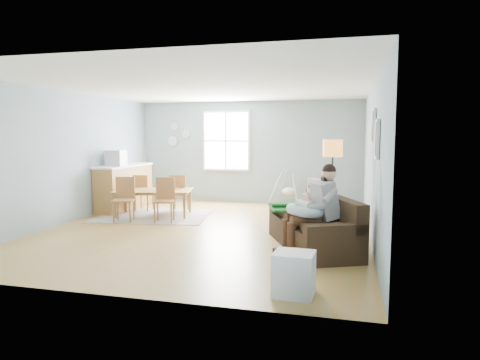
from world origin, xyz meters
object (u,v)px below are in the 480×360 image
(monitor, at_px, (116,158))
(dining_table, at_px, (154,203))
(storage_cube, at_px, (293,274))
(chair_nw, at_px, (143,191))
(toddler, at_px, (307,202))
(counter, at_px, (124,187))
(chair_se, at_px, (165,197))
(chair_ne, at_px, (179,191))
(chair_sw, at_px, (124,196))
(floor_lamp, at_px, (333,156))
(baby_swing, at_px, (289,191))
(father, at_px, (315,206))
(sofa, at_px, (316,229))

(monitor, bearing_deg, dining_table, -16.43)
(storage_cube, xyz_separation_m, chair_nw, (-4.15, 4.53, 0.24))
(toddler, bearing_deg, counter, 152.89)
(chair_se, relative_size, chair_ne, 1.05)
(chair_ne, bearing_deg, storage_cube, -54.86)
(chair_se, height_order, chair_ne, chair_se)
(counter, bearing_deg, chair_ne, -1.35)
(toddler, relative_size, chair_nw, 0.93)
(chair_sw, bearing_deg, monitor, 127.22)
(floor_lamp, bearing_deg, storage_cube, -95.54)
(floor_lamp, relative_size, counter, 0.89)
(chair_se, bearing_deg, baby_swing, 49.07)
(father, height_order, dining_table, father)
(floor_lamp, relative_size, chair_sw, 1.86)
(father, bearing_deg, dining_table, 149.69)
(floor_lamp, distance_m, chair_ne, 4.00)
(chair_ne, height_order, baby_swing, baby_swing)
(chair_nw, height_order, counter, counter)
(sofa, xyz_separation_m, floor_lamp, (0.21, 0.99, 1.13))
(dining_table, bearing_deg, floor_lamp, -24.42)
(chair_nw, bearing_deg, chair_ne, 8.50)
(toddler, height_order, chair_sw, toddler)
(storage_cube, relative_size, chair_sw, 0.53)
(chair_se, bearing_deg, chair_nw, 134.73)
(toddler, bearing_deg, chair_sw, 165.08)
(chair_nw, bearing_deg, storage_cube, -47.51)
(floor_lamp, xyz_separation_m, baby_swing, (-1.16, 2.93, -1.03))
(floor_lamp, distance_m, dining_table, 4.18)
(toddler, relative_size, counter, 0.41)
(chair_se, xyz_separation_m, chair_nw, (-1.04, 1.05, -0.04))
(counter, distance_m, baby_swing, 4.10)
(chair_sw, bearing_deg, counter, 119.14)
(storage_cube, relative_size, chair_nw, 0.57)
(father, xyz_separation_m, chair_ne, (-3.38, 2.83, -0.24))
(toddler, distance_m, dining_table, 3.97)
(floor_lamp, bearing_deg, baby_swing, 111.64)
(father, xyz_separation_m, toddler, (-0.16, 0.48, -0.02))
(sofa, bearing_deg, father, -89.42)
(chair_sw, xyz_separation_m, chair_nw, (-0.18, 1.18, -0.04))
(chair_se, relative_size, counter, 0.48)
(toddler, height_order, monitor, monitor)
(chair_nw, distance_m, monitor, 0.98)
(chair_sw, height_order, chair_se, chair_sw)
(father, xyz_separation_m, storage_cube, (-0.10, -1.83, -0.48))
(father, relative_size, counter, 0.70)
(chair_se, bearing_deg, floor_lamp, -5.66)
(chair_se, height_order, counter, counter)
(father, height_order, floor_lamp, floor_lamp)
(chair_se, bearing_deg, sofa, -22.42)
(dining_table, distance_m, chair_nw, 0.77)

